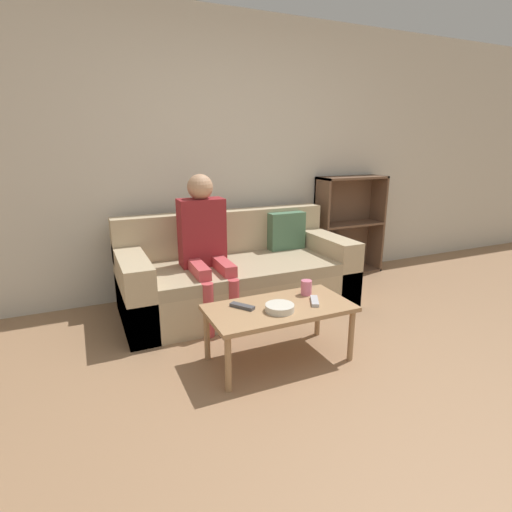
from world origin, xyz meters
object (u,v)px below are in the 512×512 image
person_adult (204,237)px  tv_remote_0 (242,306)px  coffee_table (279,312)px  bookshelf (343,234)px  cup_near (306,288)px  snack_bowl (280,308)px  tv_remote_1 (315,301)px  couch (238,276)px

person_adult → tv_remote_0: 0.90m
coffee_table → tv_remote_0: 0.25m
bookshelf → tv_remote_0: size_ratio=6.54×
cup_near → snack_bowl: (-0.31, -0.18, -0.03)m
coffee_table → tv_remote_1: bearing=-10.1°
coffee_table → snack_bowl: 0.10m
couch → tv_remote_0: (-0.34, -0.93, 0.13)m
bookshelf → couch: bearing=-163.9°
coffee_table → couch: bearing=84.1°
tv_remote_0 → snack_bowl: snack_bowl is taller
snack_bowl → tv_remote_1: bearing=5.9°
bookshelf → snack_bowl: bookshelf is taller
snack_bowl → coffee_table: bearing=63.5°
tv_remote_1 → bookshelf: bearing=76.3°
couch → cup_near: bearing=-79.4°
coffee_table → tv_remote_0: size_ratio=5.81×
couch → tv_remote_0: size_ratio=12.19×
tv_remote_1 → couch: bearing=125.6°
coffee_table → tv_remote_1: tv_remote_1 is taller
cup_near → tv_remote_0: (-0.51, -0.03, -0.04)m
tv_remote_0 → tv_remote_1: (0.48, -0.12, 0.00)m
couch → snack_bowl: (-0.14, -1.08, 0.14)m
bookshelf → person_adult: person_adult is taller
couch → coffee_table: couch is taller
cup_near → snack_bowl: 0.36m
person_adult → tv_remote_1: size_ratio=6.92×
couch → tv_remote_1: size_ratio=11.74×
person_adult → tv_remote_1: bearing=-63.3°
bookshelf → tv_remote_0: 2.24m
bookshelf → tv_remote_0: (-1.79, -1.35, -0.04)m
couch → coffee_table: (-0.10, -1.01, 0.07)m
cup_near → tv_remote_1: 0.16m
coffee_table → tv_remote_0: bearing=162.6°
person_adult → snack_bowl: 1.05m
bookshelf → coffee_table: bookshelf is taller
coffee_table → cup_near: size_ratio=9.14×
couch → tv_remote_1: 1.07m
cup_near → snack_bowl: size_ratio=0.56×
cup_near → tv_remote_1: cup_near is taller
couch → cup_near: couch is taller
cup_near → tv_remote_1: (-0.03, -0.15, -0.04)m
tv_remote_1 → snack_bowl: size_ratio=0.92×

